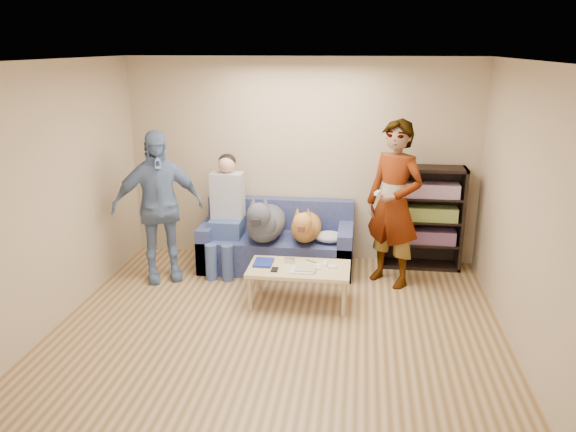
# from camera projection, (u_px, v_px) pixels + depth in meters

# --- Properties ---
(ground) EXTENTS (5.00, 5.00, 0.00)m
(ground) POSITION_uv_depth(u_px,v_px,m) (271.00, 351.00, 5.23)
(ground) COLOR brown
(ground) RESTS_ON ground
(ceiling) EXTENTS (5.00, 5.00, 0.00)m
(ceiling) POSITION_uv_depth(u_px,v_px,m) (268.00, 62.00, 4.47)
(ceiling) COLOR white
(ceiling) RESTS_ON ground
(wall_back) EXTENTS (4.50, 0.00, 4.50)m
(wall_back) POSITION_uv_depth(u_px,v_px,m) (301.00, 161.00, 7.22)
(wall_back) COLOR tan
(wall_back) RESTS_ON ground
(wall_front) EXTENTS (4.50, 0.00, 4.50)m
(wall_front) POSITION_uv_depth(u_px,v_px,m) (178.00, 383.00, 2.48)
(wall_front) COLOR tan
(wall_front) RESTS_ON ground
(wall_left) EXTENTS (0.00, 5.00, 5.00)m
(wall_left) POSITION_uv_depth(u_px,v_px,m) (27.00, 208.00, 5.13)
(wall_left) COLOR tan
(wall_left) RESTS_ON ground
(wall_right) EXTENTS (0.00, 5.00, 5.00)m
(wall_right) POSITION_uv_depth(u_px,v_px,m) (542.00, 228.00, 4.56)
(wall_right) COLOR tan
(wall_right) RESTS_ON ground
(blanket) EXTENTS (0.36, 0.31, 0.13)m
(blanket) POSITION_uv_depth(u_px,v_px,m) (329.00, 237.00, 6.83)
(blanket) COLOR #A1A1A5
(blanket) RESTS_ON sofa
(person_standing_right) EXTENTS (0.85, 0.80, 1.94)m
(person_standing_right) POSITION_uv_depth(u_px,v_px,m) (394.00, 204.00, 6.45)
(person_standing_right) COLOR gray
(person_standing_right) RESTS_ON ground
(person_standing_left) EXTENTS (1.15, 0.88, 1.81)m
(person_standing_left) POSITION_uv_depth(u_px,v_px,m) (158.00, 207.00, 6.60)
(person_standing_left) COLOR #6982A9
(person_standing_left) RESTS_ON ground
(held_controller) EXTENTS (0.08, 0.14, 0.03)m
(held_controller) POSITION_uv_depth(u_px,v_px,m) (378.00, 193.00, 6.24)
(held_controller) COLOR white
(held_controller) RESTS_ON person_standing_right
(notebook_blue) EXTENTS (0.20, 0.26, 0.03)m
(notebook_blue) POSITION_uv_depth(u_px,v_px,m) (264.00, 263.00, 6.18)
(notebook_blue) COLOR navy
(notebook_blue) RESTS_ON coffee_table
(papers) EXTENTS (0.26, 0.20, 0.02)m
(papers) POSITION_uv_depth(u_px,v_px,m) (303.00, 270.00, 5.98)
(papers) COLOR beige
(papers) RESTS_ON coffee_table
(magazine) EXTENTS (0.22, 0.17, 0.01)m
(magazine) POSITION_uv_depth(u_px,v_px,m) (306.00, 269.00, 5.99)
(magazine) COLOR #AAA788
(magazine) RESTS_ON coffee_table
(camera_silver) EXTENTS (0.11, 0.06, 0.05)m
(camera_silver) POSITION_uv_depth(u_px,v_px,m) (290.00, 260.00, 6.20)
(camera_silver) COLOR #ADADB1
(camera_silver) RESTS_ON coffee_table
(controller_a) EXTENTS (0.04, 0.13, 0.03)m
(controller_a) POSITION_uv_depth(u_px,v_px,m) (325.00, 264.00, 6.14)
(controller_a) COLOR white
(controller_a) RESTS_ON coffee_table
(controller_b) EXTENTS (0.09, 0.06, 0.03)m
(controller_b) POSITION_uv_depth(u_px,v_px,m) (332.00, 267.00, 6.05)
(controller_b) COLOR white
(controller_b) RESTS_ON coffee_table
(headphone_cup_a) EXTENTS (0.07, 0.07, 0.02)m
(headphone_cup_a) POSITION_uv_depth(u_px,v_px,m) (317.00, 268.00, 6.04)
(headphone_cup_a) COLOR white
(headphone_cup_a) RESTS_ON coffee_table
(headphone_cup_b) EXTENTS (0.07, 0.07, 0.02)m
(headphone_cup_b) POSITION_uv_depth(u_px,v_px,m) (318.00, 265.00, 6.11)
(headphone_cup_b) COLOR white
(headphone_cup_b) RESTS_ON coffee_table
(pen_orange) EXTENTS (0.13, 0.06, 0.01)m
(pen_orange) POSITION_uv_depth(u_px,v_px,m) (295.00, 272.00, 5.93)
(pen_orange) COLOR orange
(pen_orange) RESTS_ON coffee_table
(pen_black) EXTENTS (0.13, 0.08, 0.01)m
(pen_black) POSITION_uv_depth(u_px,v_px,m) (312.00, 261.00, 6.24)
(pen_black) COLOR black
(pen_black) RESTS_ON coffee_table
(wallet) EXTENTS (0.07, 0.12, 0.02)m
(wallet) POSITION_uv_depth(u_px,v_px,m) (275.00, 270.00, 6.00)
(wallet) COLOR black
(wallet) RESTS_ON coffee_table
(sofa) EXTENTS (1.90, 0.85, 0.82)m
(sofa) POSITION_uv_depth(u_px,v_px,m) (278.00, 245.00, 7.16)
(sofa) COLOR #515B93
(sofa) RESTS_ON ground
(person_seated) EXTENTS (0.40, 0.73, 1.47)m
(person_seated) POSITION_uv_depth(u_px,v_px,m) (226.00, 209.00, 6.98)
(person_seated) COLOR #3F598B
(person_seated) RESTS_ON sofa
(dog_gray) EXTENTS (0.46, 1.27, 0.67)m
(dog_gray) POSITION_uv_depth(u_px,v_px,m) (265.00, 222.00, 6.82)
(dog_gray) COLOR #45464E
(dog_gray) RESTS_ON sofa
(dog_tan) EXTENTS (0.37, 1.14, 0.53)m
(dog_tan) POSITION_uv_depth(u_px,v_px,m) (306.00, 227.00, 6.81)
(dog_tan) COLOR #A75F33
(dog_tan) RESTS_ON sofa
(coffee_table) EXTENTS (1.10, 0.60, 0.42)m
(coffee_table) POSITION_uv_depth(u_px,v_px,m) (299.00, 271.00, 6.10)
(coffee_table) COLOR #DAC486
(coffee_table) RESTS_ON ground
(bookshelf) EXTENTS (1.00, 0.34, 1.30)m
(bookshelf) POSITION_uv_depth(u_px,v_px,m) (422.00, 215.00, 7.04)
(bookshelf) COLOR black
(bookshelf) RESTS_ON ground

